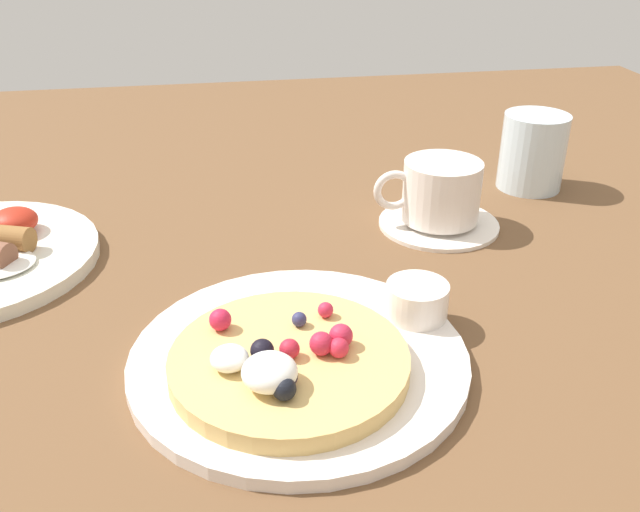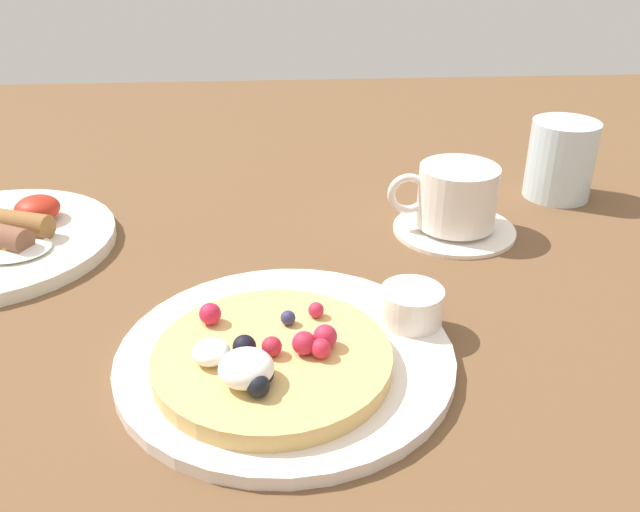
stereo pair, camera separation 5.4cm
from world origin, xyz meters
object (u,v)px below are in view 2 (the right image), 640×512
at_px(pancake_plate, 286,357).
at_px(coffee_cup, 456,195).
at_px(water_glass, 561,160).
at_px(syrup_ramekin, 412,305).
at_px(coffee_saucer, 454,228).

distance_m(pancake_plate, coffee_cup, 0.28).
distance_m(coffee_cup, water_glass, 0.17).
relative_size(syrup_ramekin, water_glass, 0.57).
height_order(syrup_ramekin, water_glass, water_glass).
xyz_separation_m(coffee_saucer, coffee_cup, (-0.00, 0.00, 0.04)).
relative_size(coffee_cup, water_glass, 1.27).
xyz_separation_m(pancake_plate, water_glass, (0.32, 0.30, 0.04)).
height_order(pancake_plate, coffee_cup, coffee_cup).
bearing_deg(syrup_ramekin, coffee_cup, 66.55).
bearing_deg(syrup_ramekin, pancake_plate, -160.85).
xyz_separation_m(pancake_plate, coffee_saucer, (0.18, 0.21, -0.00)).
bearing_deg(coffee_saucer, pancake_plate, -130.11).
relative_size(coffee_saucer, coffee_cup, 1.13).
relative_size(pancake_plate, water_glass, 2.86).
height_order(syrup_ramekin, coffee_saucer, syrup_ramekin).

